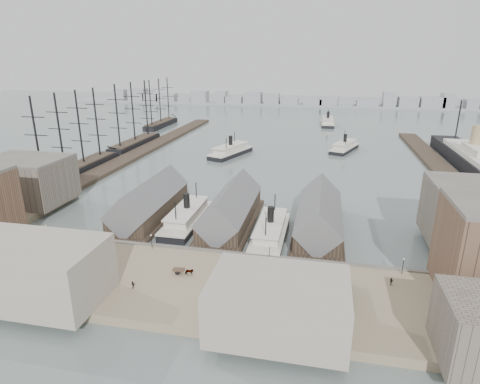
% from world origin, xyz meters
% --- Properties ---
extents(ground, '(900.00, 900.00, 0.00)m').
position_xyz_m(ground, '(0.00, 0.00, 0.00)').
color(ground, '#576563').
rests_on(ground, ground).
extents(quay, '(180.00, 30.00, 2.00)m').
position_xyz_m(quay, '(0.00, -20.00, 1.00)').
color(quay, '#7F7156').
rests_on(quay, ground).
extents(seawall, '(180.00, 1.20, 2.30)m').
position_xyz_m(seawall, '(0.00, -5.20, 1.15)').
color(seawall, '#59544C').
rests_on(seawall, ground).
extents(west_wharf, '(10.00, 220.00, 1.60)m').
position_xyz_m(west_wharf, '(-68.00, 100.00, 0.80)').
color(west_wharf, '#2D231C').
rests_on(west_wharf, ground).
extents(east_wharf, '(10.00, 180.00, 1.60)m').
position_xyz_m(east_wharf, '(78.00, 90.00, 0.80)').
color(east_wharf, '#2D231C').
rests_on(east_wharf, ground).
extents(ferry_shed_west, '(14.00, 42.00, 12.60)m').
position_xyz_m(ferry_shed_west, '(-26.00, 16.88, 4.64)').
color(ferry_shed_west, '#2D231C').
rests_on(ferry_shed_west, ground).
extents(ferry_shed_center, '(14.00, 42.00, 12.60)m').
position_xyz_m(ferry_shed_center, '(0.00, 16.88, 4.64)').
color(ferry_shed_center, '#2D231C').
rests_on(ferry_shed_center, ground).
extents(ferry_shed_east, '(14.00, 42.00, 12.60)m').
position_xyz_m(ferry_shed_east, '(26.00, 16.88, 4.64)').
color(ferry_shed_east, '#2D231C').
rests_on(ferry_shed_east, ground).
extents(warehouse_west_back, '(26.00, 20.00, 14.00)m').
position_xyz_m(warehouse_west_back, '(-70.00, 18.00, 9.00)').
color(warehouse_west_back, '#60564C').
rests_on(warehouse_west_back, west_land).
extents(street_bldg_center, '(24.00, 16.00, 10.00)m').
position_xyz_m(street_bldg_center, '(20.00, -32.00, 7.00)').
color(street_bldg_center, gray).
rests_on(street_bldg_center, quay).
extents(street_bldg_west, '(30.00, 16.00, 12.00)m').
position_xyz_m(street_bldg_west, '(-30.00, -32.00, 8.00)').
color(street_bldg_west, gray).
rests_on(street_bldg_west, quay).
extents(lamp_post_far_w, '(0.44, 0.44, 3.92)m').
position_xyz_m(lamp_post_far_w, '(-45.00, -7.00, 4.71)').
color(lamp_post_far_w, black).
rests_on(lamp_post_far_w, quay).
extents(lamp_post_near_w, '(0.44, 0.44, 3.92)m').
position_xyz_m(lamp_post_near_w, '(-15.00, -7.00, 4.71)').
color(lamp_post_near_w, black).
rests_on(lamp_post_near_w, quay).
extents(lamp_post_near_e, '(0.44, 0.44, 3.92)m').
position_xyz_m(lamp_post_near_e, '(15.00, -7.00, 4.71)').
color(lamp_post_near_e, black).
rests_on(lamp_post_near_e, quay).
extents(lamp_post_far_e, '(0.44, 0.44, 3.92)m').
position_xyz_m(lamp_post_far_e, '(45.00, -7.00, 4.71)').
color(lamp_post_far_e, black).
rests_on(lamp_post_far_e, quay).
extents(far_shore, '(500.00, 40.00, 15.72)m').
position_xyz_m(far_shore, '(-2.07, 334.14, 3.91)').
color(far_shore, gray).
rests_on(far_shore, ground).
extents(ferry_docked_west, '(8.65, 28.83, 10.30)m').
position_xyz_m(ferry_docked_west, '(-13.00, 14.42, 2.41)').
color(ferry_docked_west, black).
rests_on(ferry_docked_west, ground).
extents(ferry_docked_east, '(8.47, 28.23, 10.08)m').
position_xyz_m(ferry_docked_east, '(13.00, 9.16, 2.36)').
color(ferry_docked_east, black).
rests_on(ferry_docked_east, ground).
extents(ferry_open_near, '(18.60, 31.54, 10.80)m').
position_xyz_m(ferry_open_near, '(-20.49, 103.69, 2.53)').
color(ferry_open_near, black).
rests_on(ferry_open_near, ground).
extents(ferry_open_mid, '(17.04, 28.24, 9.68)m').
position_xyz_m(ferry_open_mid, '(36.99, 126.74, 2.27)').
color(ferry_open_mid, black).
rests_on(ferry_open_mid, ground).
extents(ferry_open_far, '(9.97, 30.48, 10.79)m').
position_xyz_m(ferry_open_far, '(27.82, 211.27, 2.53)').
color(ferry_open_far, black).
rests_on(ferry_open_far, ground).
extents(sailing_ship_near, '(8.52, 58.69, 35.03)m').
position_xyz_m(sailing_ship_near, '(-78.08, 56.02, 2.57)').
color(sailing_ship_near, black).
rests_on(sailing_ship_near, ground).
extents(sailing_ship_mid, '(8.60, 49.69, 35.35)m').
position_xyz_m(sailing_ship_mid, '(-78.13, 113.74, 2.53)').
color(sailing_ship_mid, black).
rests_on(sailing_ship_mid, ground).
extents(sailing_ship_far, '(8.19, 45.53, 33.69)m').
position_xyz_m(sailing_ship_far, '(-90.83, 181.59, 2.43)').
color(sailing_ship_far, black).
rests_on(sailing_ship_far, ground).
extents(ocean_steamer, '(13.35, 97.57, 19.51)m').
position_xyz_m(ocean_steamer, '(92.00, 101.50, 4.20)').
color(ocean_steamer, black).
rests_on(ocean_steamer, ground).
extents(tram, '(3.52, 10.98, 3.85)m').
position_xyz_m(tram, '(30.98, -18.70, 3.97)').
color(tram, black).
rests_on(tram, quay).
extents(horse_cart_left, '(4.64, 1.55, 1.58)m').
position_xyz_m(horse_cart_left, '(-34.84, -14.99, 2.80)').
color(horse_cart_left, black).
rests_on(horse_cart_left, quay).
extents(horse_cart_center, '(5.01, 1.77, 1.70)m').
position_xyz_m(horse_cart_center, '(-2.16, -17.50, 2.85)').
color(horse_cart_center, black).
rests_on(horse_cart_center, quay).
extents(horse_cart_right, '(4.68, 1.76, 1.71)m').
position_xyz_m(horse_cart_right, '(18.34, -20.12, 2.85)').
color(horse_cart_right, black).
rests_on(horse_cart_right, quay).
extents(pedestrian_0, '(0.79, 0.80, 1.78)m').
position_xyz_m(pedestrian_0, '(-53.78, -8.58, 2.89)').
color(pedestrian_0, black).
rests_on(pedestrian_0, quay).
extents(pedestrian_1, '(0.94, 0.82, 1.64)m').
position_xyz_m(pedestrian_1, '(-37.05, -22.05, 2.82)').
color(pedestrian_1, black).
rests_on(pedestrian_1, quay).
extents(pedestrian_2, '(0.78, 1.19, 1.74)m').
position_xyz_m(pedestrian_2, '(-29.71, -10.85, 2.87)').
color(pedestrian_2, black).
rests_on(pedestrian_2, quay).
extents(pedestrian_3, '(1.05, 0.70, 1.65)m').
position_xyz_m(pedestrian_3, '(-11.41, -24.96, 2.83)').
color(pedestrian_3, black).
rests_on(pedestrian_3, quay).
extents(pedestrian_4, '(0.66, 0.92, 1.75)m').
position_xyz_m(pedestrian_4, '(4.98, -10.88, 2.88)').
color(pedestrian_4, black).
rests_on(pedestrian_4, quay).
extents(pedestrian_5, '(0.43, 0.58, 1.59)m').
position_xyz_m(pedestrian_5, '(6.28, -22.34, 2.79)').
color(pedestrian_5, black).
rests_on(pedestrian_5, quay).
extents(pedestrian_6, '(0.92, 0.82, 1.57)m').
position_xyz_m(pedestrian_6, '(21.77, -14.09, 2.78)').
color(pedestrian_6, black).
rests_on(pedestrian_6, quay).
extents(pedestrian_7, '(1.08, 1.31, 1.76)m').
position_xyz_m(pedestrian_7, '(29.98, -24.43, 2.88)').
color(pedestrian_7, black).
rests_on(pedestrian_7, quay).
extents(pedestrian_8, '(1.12, 0.78, 1.76)m').
position_xyz_m(pedestrian_8, '(41.94, -12.39, 2.88)').
color(pedestrian_8, black).
rests_on(pedestrian_8, quay).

